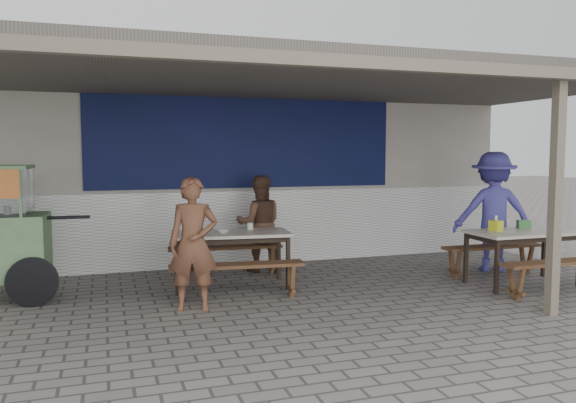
# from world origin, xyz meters

# --- Properties ---
(ground) EXTENTS (60.00, 60.00, 0.00)m
(ground) POSITION_xyz_m (0.00, 0.00, 0.00)
(ground) COLOR slate
(ground) RESTS_ON ground
(back_wall) EXTENTS (9.00, 1.28, 3.50)m
(back_wall) POSITION_xyz_m (-0.00, 3.58, 1.72)
(back_wall) COLOR #B1AC9E
(back_wall) RESTS_ON ground
(warung_roof) EXTENTS (9.00, 4.21, 2.81)m
(warung_roof) POSITION_xyz_m (0.02, 0.90, 2.71)
(warung_roof) COLOR #4E4843
(warung_roof) RESTS_ON ground
(table_left) EXTENTS (1.63, 0.90, 0.75)m
(table_left) POSITION_xyz_m (-0.79, 1.50, 0.68)
(table_left) COLOR beige
(table_left) RESTS_ON ground
(bench_left_street) EXTENTS (1.68, 0.45, 0.45)m
(bench_left_street) POSITION_xyz_m (-0.86, 0.83, 0.34)
(bench_left_street) COLOR brown
(bench_left_street) RESTS_ON ground
(bench_left_wall) EXTENTS (1.68, 0.45, 0.45)m
(bench_left_wall) POSITION_xyz_m (-0.73, 2.18, 0.34)
(bench_left_wall) COLOR brown
(bench_left_wall) RESTS_ON ground
(table_right) EXTENTS (1.46, 0.77, 0.75)m
(table_right) POSITION_xyz_m (3.04, 0.38, 0.67)
(table_right) COLOR beige
(table_right) RESTS_ON ground
(bench_right_street) EXTENTS (1.56, 0.28, 0.45)m
(bench_right_street) POSITION_xyz_m (3.04, -0.26, 0.34)
(bench_right_street) COLOR brown
(bench_right_street) RESTS_ON ground
(bench_right_wall) EXTENTS (1.56, 0.28, 0.45)m
(bench_right_wall) POSITION_xyz_m (3.04, 1.01, 0.34)
(bench_right_wall) COLOR brown
(bench_right_wall) RESTS_ON ground
(patron_street_side) EXTENTS (0.63, 0.48, 1.54)m
(patron_street_side) POSITION_xyz_m (-1.44, 0.57, 0.77)
(patron_street_side) COLOR brown
(patron_street_side) RESTS_ON ground
(patron_wall_side) EXTENTS (0.80, 0.68, 1.47)m
(patron_wall_side) POSITION_xyz_m (-0.16, 2.37, 0.74)
(patron_wall_side) COLOR brown
(patron_wall_side) RESTS_ON ground
(patron_right_table) EXTENTS (1.36, 1.10, 1.83)m
(patron_right_table) POSITION_xyz_m (3.26, 1.29, 0.92)
(patron_right_table) COLOR #45419B
(patron_right_table) RESTS_ON ground
(tissue_box) EXTENTS (0.18, 0.18, 0.14)m
(tissue_box) POSITION_xyz_m (2.69, 0.49, 0.82)
(tissue_box) COLOR gold
(tissue_box) RESTS_ON table_right
(donation_box) EXTENTS (0.20, 0.16, 0.11)m
(donation_box) POSITION_xyz_m (3.24, 0.60, 0.81)
(donation_box) COLOR #377634
(donation_box) RESTS_ON table_right
(condiment_jar) EXTENTS (0.08, 0.08, 0.09)m
(condiment_jar) POSITION_xyz_m (-0.48, 1.68, 0.80)
(condiment_jar) COLOR silver
(condiment_jar) RESTS_ON table_left
(condiment_bowl) EXTENTS (0.19, 0.19, 0.04)m
(condiment_bowl) POSITION_xyz_m (-0.91, 1.49, 0.77)
(condiment_bowl) COLOR white
(condiment_bowl) RESTS_ON table_left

